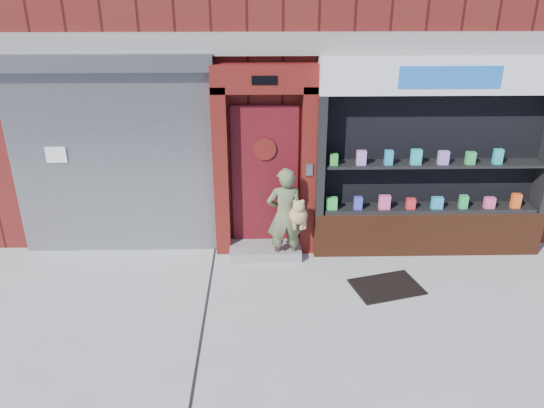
{
  "coord_description": "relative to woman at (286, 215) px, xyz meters",
  "views": [
    {
      "loc": [
        -0.8,
        -5.54,
        4.08
      ],
      "look_at": [
        -0.66,
        1.0,
        1.17
      ],
      "focal_mm": 35.0,
      "sensor_mm": 36.0,
      "label": 1
    }
  ],
  "objects": [
    {
      "name": "ground",
      "position": [
        0.44,
        -1.54,
        -0.75
      ],
      "size": [
        80.0,
        80.0,
        0.0
      ],
      "primitive_type": "plane",
      "color": "#9E9E99",
      "rests_on": "ground"
    },
    {
      "name": "shutter_bay",
      "position": [
        -2.56,
        0.38,
        0.97
      ],
      "size": [
        3.1,
        0.3,
        3.04
      ],
      "color": "gray",
      "rests_on": "ground"
    },
    {
      "name": "red_door_bay",
      "position": [
        -0.31,
        0.32,
        0.71
      ],
      "size": [
        1.52,
        0.58,
        2.9
      ],
      "color": "#55110E",
      "rests_on": "ground"
    },
    {
      "name": "pharmacy_bay",
      "position": [
        2.19,
        0.27,
        0.62
      ],
      "size": [
        3.5,
        0.41,
        3.0
      ],
      "color": "#532713",
      "rests_on": "ground"
    },
    {
      "name": "woman",
      "position": [
        0.0,
        0.0,
        0.0
      ],
      "size": [
        0.62,
        0.41,
        1.49
      ],
      "color": "#5C6643",
      "rests_on": "ground"
    },
    {
      "name": "doormat",
      "position": [
        1.38,
        -0.82,
        -0.74
      ],
      "size": [
        1.06,
        0.87,
        0.02
      ],
      "primitive_type": "cube",
      "rotation": [
        0.0,
        0.0,
        0.27
      ],
      "color": "black",
      "rests_on": "ground"
    }
  ]
}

